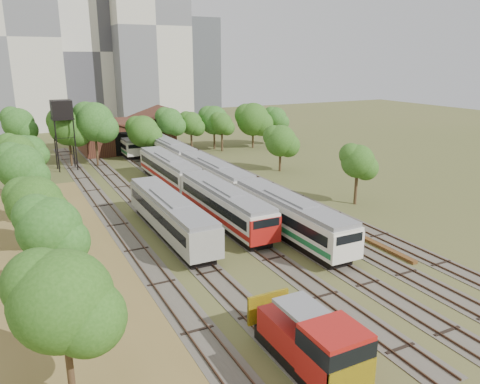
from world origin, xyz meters
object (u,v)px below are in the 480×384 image
railcar_red_set (193,185)px  railcar_green_set (215,177)px  water_tower (62,111)px  shunter_locomotive (314,346)px

railcar_red_set → railcar_green_set: size_ratio=0.66×
railcar_red_set → water_tower: water_tower is taller
railcar_red_set → railcar_green_set: bearing=32.6°
shunter_locomotive → railcar_red_set: bearing=79.6°
railcar_green_set → water_tower: size_ratio=4.92×
water_tower → railcar_green_set: bearing=-55.6°
railcar_red_set → shunter_locomotive: bearing=-100.4°
railcar_red_set → railcar_green_set: 4.75m
railcar_green_set → water_tower: bearing=124.4°
railcar_red_set → water_tower: size_ratio=3.27×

